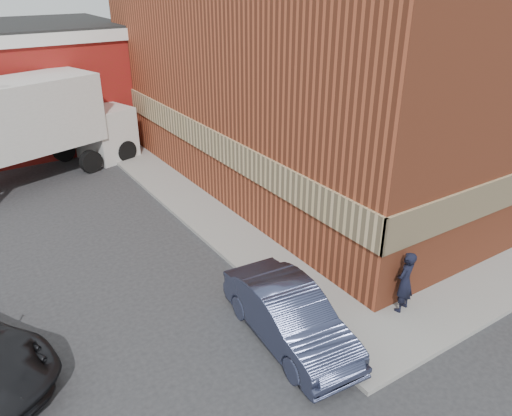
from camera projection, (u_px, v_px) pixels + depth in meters
ground at (328, 339)px, 11.79m from camera, size 90.00×90.00×0.00m
brick_building at (350, 54)px, 20.73m from camera, size 14.25×18.25×9.36m
sidewalk_west at (184, 198)px, 18.84m from camera, size 1.80×18.00×0.12m
man at (405, 282)px, 12.26m from camera, size 0.68×0.53×1.64m
sedan at (290, 316)px, 11.47m from camera, size 1.75×4.24×1.36m
box_truck at (36, 122)px, 19.97m from camera, size 8.63×4.69×4.08m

